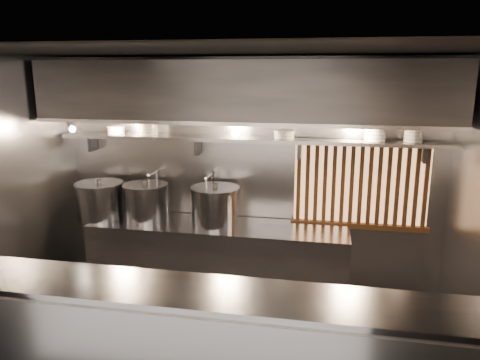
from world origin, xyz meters
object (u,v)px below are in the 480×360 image
(pendant_bulb, at_px, (236,133))
(stock_pot_right, at_px, (215,206))
(heat_lamp, at_px, (71,124))
(stock_pot_mid, at_px, (146,202))
(stock_pot_left, at_px, (100,200))

(pendant_bulb, height_order, stock_pot_right, pendant_bulb)
(heat_lamp, xyz_separation_m, stock_pot_mid, (0.71, 0.31, -0.95))
(stock_pot_mid, relative_size, stock_pot_right, 0.98)
(stock_pot_right, bearing_deg, pendant_bulb, 18.66)
(stock_pot_left, height_order, stock_pot_right, stock_pot_right)
(heat_lamp, distance_m, stock_pot_right, 1.85)
(pendant_bulb, relative_size, stock_pot_right, 0.32)
(stock_pot_mid, bearing_deg, stock_pot_right, -2.55)
(stock_pot_mid, bearing_deg, stock_pot_left, -174.79)
(stock_pot_right, bearing_deg, stock_pot_left, -179.46)
(heat_lamp, height_order, stock_pot_mid, heat_lamp)
(pendant_bulb, bearing_deg, stock_pot_mid, -178.01)
(heat_lamp, distance_m, stock_pot_left, 0.99)
(pendant_bulb, relative_size, stock_pot_left, 0.25)
(heat_lamp, distance_m, stock_pot_mid, 1.23)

